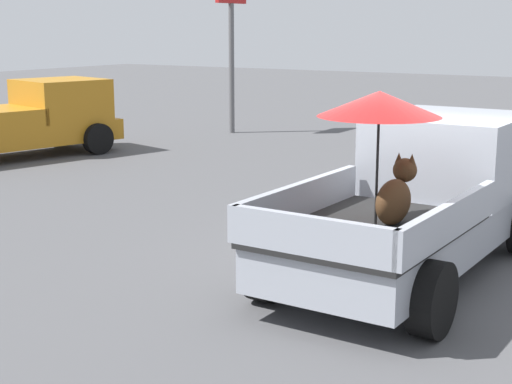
{
  "coord_description": "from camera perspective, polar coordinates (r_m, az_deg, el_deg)",
  "views": [
    {
      "loc": [
        -8.99,
        -3.4,
        3.09
      ],
      "look_at": [
        -1.12,
        1.55,
        1.1
      ],
      "focal_mm": 54.6,
      "sensor_mm": 36.0,
      "label": 1
    }
  ],
  "objects": [
    {
      "name": "motel_sign",
      "position": [
        22.78,
        -1.83,
        12.55
      ],
      "size": [
        1.4,
        0.16,
        4.61
      ],
      "color": "#59595B",
      "rests_on": "ground"
    },
    {
      "name": "ground_plane",
      "position": [
        10.09,
        10.97,
        -5.97
      ],
      "size": [
        80.0,
        80.0,
        0.0
      ],
      "primitive_type": "plane",
      "color": "#4C4C4F"
    },
    {
      "name": "pickup_truck_red",
      "position": [
        19.49,
        -16.54,
        5.08
      ],
      "size": [
        5.09,
        3.03,
        1.8
      ],
      "rotation": [
        0.0,
        0.0,
        -0.24
      ],
      "color": "black",
      "rests_on": "ground"
    },
    {
      "name": "pickup_truck_main",
      "position": [
        10.22,
        12.12,
        -0.06
      ],
      "size": [
        5.08,
        2.32,
        2.4
      ],
      "rotation": [
        0.0,
        0.0,
        -0.02
      ],
      "color": "black",
      "rests_on": "ground"
    }
  ]
}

